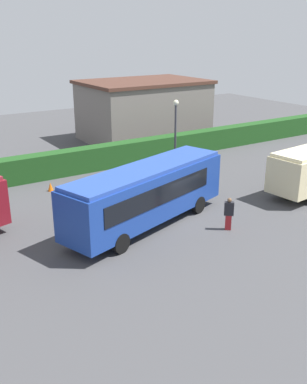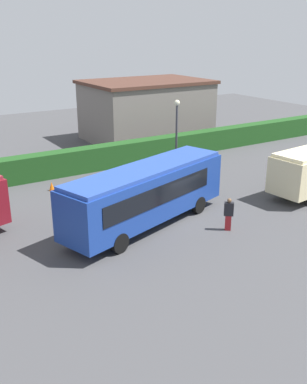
# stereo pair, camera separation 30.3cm
# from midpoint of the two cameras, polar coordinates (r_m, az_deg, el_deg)

# --- Properties ---
(ground_plane) EXTENTS (77.37, 77.37, 0.00)m
(ground_plane) POSITION_cam_midpoint_polar(r_m,az_deg,el_deg) (25.32, 3.53, -3.27)
(ground_plane) COLOR #424244
(bus_blue) EXTENTS (10.73, 5.49, 3.30)m
(bus_blue) POSITION_cam_midpoint_polar(r_m,az_deg,el_deg) (23.62, -0.50, -0.03)
(bus_blue) COLOR navy
(bus_blue) RESTS_ON ground_plane
(person_center) EXTENTS (0.31, 0.44, 1.89)m
(person_center) POSITION_cam_midpoint_polar(r_m,az_deg,el_deg) (27.58, -2.68, 0.98)
(person_center) COLOR silver
(person_center) RESTS_ON ground_plane
(person_right) EXTENTS (0.55, 0.52, 1.79)m
(person_right) POSITION_cam_midpoint_polar(r_m,az_deg,el_deg) (23.73, 9.97, -2.73)
(person_right) COLOR maroon
(person_right) RESTS_ON ground_plane
(person_far) EXTENTS (0.55, 0.42, 1.63)m
(person_far) POSITION_cam_midpoint_polar(r_m,az_deg,el_deg) (32.06, 17.05, 2.53)
(person_far) COLOR #4C6B47
(person_far) RESTS_ON ground_plane
(hedge_row) EXTENTS (50.68, 1.28, 1.79)m
(hedge_row) POSITION_cam_midpoint_polar(r_m,az_deg,el_deg) (34.06, -7.27, 4.34)
(hedge_row) COLOR #1C471A
(hedge_row) RESTS_ON ground_plane
(depot_building) EXTENTS (11.50, 8.06, 5.59)m
(depot_building) POSITION_cam_midpoint_polar(r_m,az_deg,el_deg) (43.61, -0.74, 10.49)
(depot_building) COLOR slate
(depot_building) RESTS_ON ground_plane
(traffic_cone) EXTENTS (0.36, 0.36, 0.60)m
(traffic_cone) POSITION_cam_midpoint_polar(r_m,az_deg,el_deg) (30.11, -12.64, 0.72)
(traffic_cone) COLOR orange
(traffic_cone) RESTS_ON ground_plane
(lamppost) EXTENTS (0.36, 0.36, 5.87)m
(lamppost) POSITION_cam_midpoint_polar(r_m,az_deg,el_deg) (29.13, 3.26, 7.37)
(lamppost) COLOR #38383D
(lamppost) RESTS_ON ground_plane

